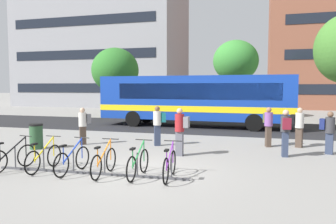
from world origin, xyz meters
The scene contains 21 objects.
ground centered at (0.00, 0.00, 0.00)m, with size 200.00×200.00×0.00m, color gray.
bus_lane_asphalt centered at (0.00, 11.25, 0.00)m, with size 80.00×7.20×0.01m, color #232326.
city_bus centered at (-0.64, 11.26, 1.78)m, with size 12.10×2.94×3.20m.
bike_rack centered at (-1.32, -0.68, 0.09)m, with size 5.90×0.38×0.70m.
parked_bicycle_black_0 centered at (-3.79, -0.90, 0.38)m, with size 0.54×1.70×0.99m.
parked_bicycle_yellow_1 centered at (-2.83, -0.69, 0.38)m, with size 0.52×1.72×0.99m.
parked_bicycle_blue_2 centered at (-1.84, -0.71, 0.38)m, with size 0.52×1.72×0.99m.
parked_bicycle_orange_3 centered at (-0.83, -0.69, 0.38)m, with size 0.52×1.72×0.99m.
parked_bicycle_green_4 centered at (0.17, -0.58, 0.38)m, with size 0.52×1.72×0.99m.
parked_bicycle_purple_5 centered at (1.07, -0.53, 0.38)m, with size 0.52×1.72×0.99m.
commuter_grey_pack_0 centered at (0.64, 2.48, 1.02)m, with size 0.53×0.35×1.76m.
commuter_teal_pack_1 centered at (-0.77, 4.23, 0.99)m, with size 0.60×0.51×1.71m.
commuter_navy_pack_2 centered at (5.92, 4.30, 0.93)m, with size 0.59×0.45×1.62m.
commuter_maroon_pack_3 centered at (4.32, 3.33, 0.99)m, with size 0.37×0.55×1.71m.
commuter_black_pack_4 centered at (4.98, 5.46, 0.96)m, with size 0.60×0.48×1.67m.
commuter_grey_pack_5 centered at (-4.00, 3.60, 0.93)m, with size 0.60×0.57×1.63m.
commuter_olive_pack_6 centered at (3.77, 5.28, 0.97)m, with size 0.44×0.59×1.68m.
trash_bin centered at (-5.35, 2.19, 0.52)m, with size 0.55×0.55×1.03m.
street_tree_0 centered at (-8.32, 16.13, 3.89)m, with size 3.92×3.92×5.77m.
street_tree_2 centered at (1.46, 17.73, 4.57)m, with size 3.60×3.60×6.25m.
building_left_wing centered at (-17.22, 31.55, 7.95)m, with size 21.14×11.40×15.90m.
Camera 1 is at (3.43, -8.96, 2.54)m, focal length 34.72 mm.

